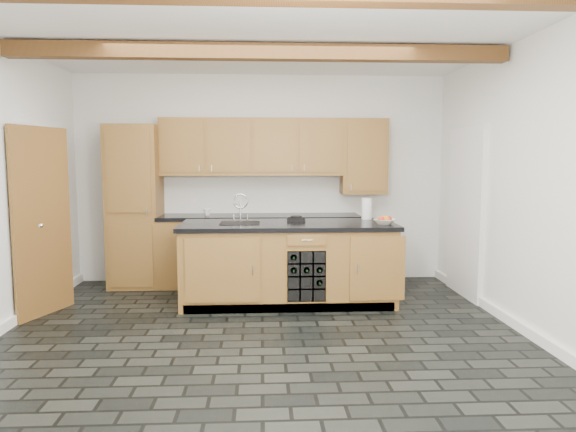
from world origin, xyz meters
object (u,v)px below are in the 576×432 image
at_px(paper_towel, 367,209).
at_px(kitchen_scale, 296,219).
at_px(island, 288,263).
at_px(fruit_bowl, 384,222).

bearing_deg(paper_towel, kitchen_scale, -167.92).
xyz_separation_m(island, fruit_bowl, (1.07, -0.18, 0.49)).
relative_size(island, kitchen_scale, 11.04).
height_order(island, fruit_bowl, fruit_bowl).
bearing_deg(fruit_bowl, island, 170.51).
xyz_separation_m(kitchen_scale, paper_towel, (0.88, 0.19, 0.10)).
bearing_deg(kitchen_scale, fruit_bowl, -8.73).
distance_m(fruit_bowl, paper_towel, 0.56).
bearing_deg(island, paper_towel, 20.11).
bearing_deg(paper_towel, fruit_bowl, -80.28).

